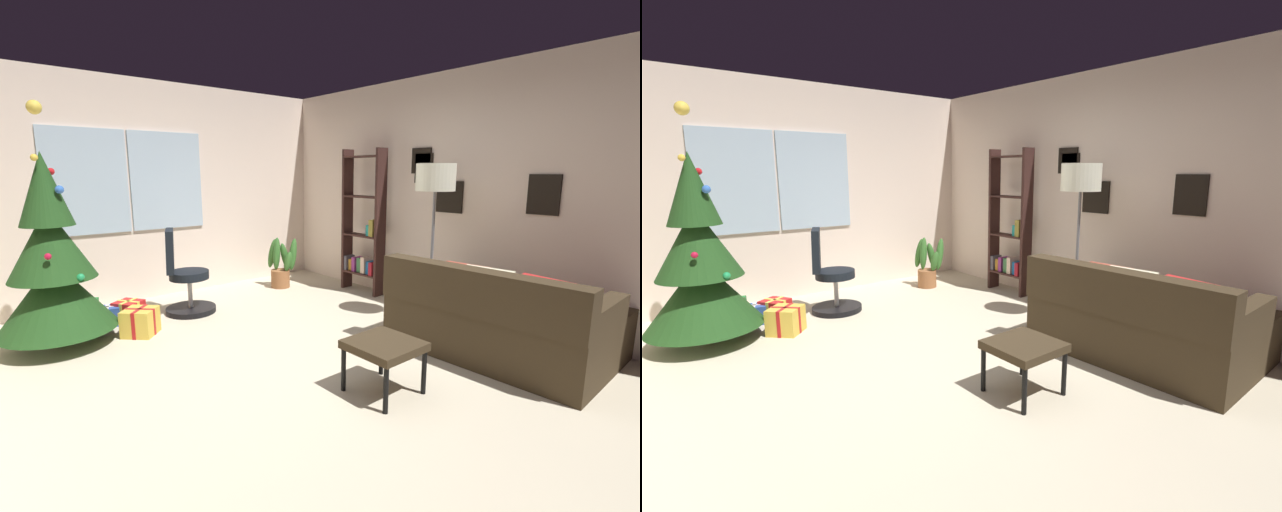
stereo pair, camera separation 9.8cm
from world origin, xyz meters
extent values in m
cube|color=beige|center=(0.00, 0.00, -0.05)|extent=(4.65, 5.91, 0.10)
cube|color=#F0DAC8|center=(0.00, 3.01, 1.34)|extent=(4.65, 0.10, 2.69)
cube|color=silver|center=(-0.81, 2.95, 1.48)|extent=(0.90, 0.03, 1.20)
cube|color=silver|center=(0.12, 2.95, 1.48)|extent=(0.90, 0.03, 1.20)
cube|color=#F0DAC8|center=(2.37, 0.00, 1.34)|extent=(0.10, 5.91, 2.69)
cube|color=black|center=(2.31, 0.26, 1.31)|extent=(0.02, 0.33, 0.36)
cube|color=black|center=(2.31, -0.77, 1.38)|extent=(0.02, 0.30, 0.38)
cube|color=black|center=(2.31, 0.67, 1.72)|extent=(0.02, 0.27, 0.30)
cube|color=black|center=(2.31, 0.63, 1.63)|extent=(0.02, 0.24, 0.34)
cube|color=#382C1C|center=(1.49, -0.80, 0.22)|extent=(0.95, 1.76, 0.45)
cube|color=#382C1C|center=(1.12, -0.81, 0.64)|extent=(0.25, 1.74, 0.38)
cube|color=#382C1C|center=(1.51, -1.59, 0.55)|extent=(0.90, 0.17, 0.20)
cube|color=#382C1C|center=(1.47, 0.00, 0.55)|extent=(0.90, 0.17, 0.20)
cube|color=#382C1C|center=(2.28, -1.19, 0.22)|extent=(0.68, 0.92, 0.45)
cube|color=red|center=(1.26, -1.31, 0.62)|extent=(0.27, 0.43, 0.42)
cube|color=beige|center=(1.24, -0.85, 0.62)|extent=(0.22, 0.42, 0.41)
cube|color=#9C4130|center=(1.24, -0.65, 0.62)|extent=(0.18, 0.41, 0.41)
cube|color=#382C1C|center=(0.24, -0.63, 0.36)|extent=(0.47, 0.47, 0.06)
cylinder|color=black|center=(0.03, -0.84, 0.17)|extent=(0.04, 0.04, 0.33)
cylinder|color=black|center=(0.45, -0.84, 0.17)|extent=(0.04, 0.04, 0.33)
cylinder|color=black|center=(0.03, -0.43, 0.17)|extent=(0.04, 0.04, 0.33)
cylinder|color=black|center=(0.45, -0.43, 0.17)|extent=(0.04, 0.04, 0.33)
cylinder|color=#4C331E|center=(-1.38, 1.90, 0.08)|extent=(0.12, 0.12, 0.16)
cone|color=#1C4018|center=(-1.38, 1.90, 0.49)|extent=(1.01, 1.01, 0.65)
cone|color=#1C4018|center=(-1.38, 1.90, 0.97)|extent=(0.73, 0.73, 0.65)
cone|color=#1C4018|center=(-1.38, 1.90, 1.45)|extent=(0.44, 0.44, 0.65)
sphere|color=red|center=(-1.30, 1.99, 1.59)|extent=(0.06, 0.06, 0.06)
sphere|color=gold|center=(-1.44, 1.82, 1.71)|extent=(0.06, 0.06, 0.06)
sphere|color=silver|center=(-1.34, 2.01, 1.62)|extent=(0.06, 0.06, 0.06)
sphere|color=blue|center=(-1.29, 1.77, 1.44)|extent=(0.07, 0.07, 0.07)
sphere|color=#1E8C4C|center=(-1.23, 1.59, 0.69)|extent=(0.07, 0.07, 0.07)
sphere|color=#B21433|center=(-1.45, 1.61, 0.90)|extent=(0.06, 0.06, 0.06)
sphere|color=#F2D14C|center=(-1.38, 1.90, 2.13)|extent=(0.12, 0.12, 0.12)
cube|color=red|center=(-0.69, 2.16, 0.11)|extent=(0.34, 0.34, 0.23)
cube|color=#EAD84C|center=(-0.69, 2.16, 0.11)|extent=(0.23, 0.17, 0.24)
cube|color=#EAD84C|center=(-0.69, 2.16, 0.11)|extent=(0.17, 0.24, 0.24)
cube|color=#1E722D|center=(-1.05, 2.41, 0.12)|extent=(0.29, 0.31, 0.25)
cube|color=red|center=(-1.05, 2.41, 0.12)|extent=(0.21, 0.13, 0.26)
cube|color=red|center=(-1.05, 2.41, 0.12)|extent=(0.14, 0.24, 0.26)
cube|color=gold|center=(-0.73, 1.70, 0.13)|extent=(0.41, 0.41, 0.26)
cube|color=#B21919|center=(-0.73, 1.70, 0.13)|extent=(0.23, 0.24, 0.27)
cube|color=#B21919|center=(-0.73, 1.70, 0.13)|extent=(0.24, 0.23, 0.27)
cube|color=#2D4C99|center=(-0.90, 2.20, 0.10)|extent=(0.29, 0.27, 0.20)
cube|color=silver|center=(-0.90, 2.20, 0.10)|extent=(0.25, 0.11, 0.21)
cube|color=silver|center=(-0.90, 2.20, 0.10)|extent=(0.10, 0.21, 0.21)
cylinder|color=black|center=(-0.05, 2.05, 0.03)|extent=(0.56, 0.56, 0.06)
cylinder|color=#B2B2B7|center=(-0.05, 2.05, 0.25)|extent=(0.05, 0.05, 0.38)
cylinder|color=black|center=(-0.05, 2.05, 0.44)|extent=(0.44, 0.44, 0.09)
cube|color=black|center=(-0.22, 2.12, 0.73)|extent=(0.24, 0.40, 0.48)
cube|color=#371F1B|center=(2.10, 1.11, 0.94)|extent=(0.18, 0.04, 1.88)
cube|color=#371F1B|center=(2.10, 1.71, 0.94)|extent=(0.18, 0.04, 1.88)
cube|color=#371F1B|center=(2.10, 1.41, 0.25)|extent=(0.18, 0.56, 0.02)
cube|color=#371F1B|center=(2.10, 1.41, 0.76)|extent=(0.18, 0.56, 0.02)
cube|color=#371F1B|center=(2.10, 1.41, 1.27)|extent=(0.18, 0.56, 0.02)
cube|color=#371F1B|center=(2.10, 1.41, 1.78)|extent=(0.18, 0.56, 0.02)
cube|color=maroon|center=(2.11, 1.20, 0.35)|extent=(0.17, 0.06, 0.17)
cube|color=#154F89|center=(2.12, 1.27, 0.35)|extent=(0.14, 0.07, 0.17)
cube|color=beige|center=(2.12, 1.35, 0.37)|extent=(0.16, 0.07, 0.22)
cube|color=#3D7244|center=(2.13, 1.44, 0.36)|extent=(0.13, 0.08, 0.19)
cube|color=#852F73|center=(2.12, 1.52, 0.36)|extent=(0.15, 0.06, 0.19)
cube|color=#B17525|center=(2.12, 1.60, 0.34)|extent=(0.14, 0.05, 0.16)
cube|color=#54515C|center=(2.11, 1.67, 0.36)|extent=(0.17, 0.06, 0.20)
cube|color=olive|center=(2.11, 1.20, 0.88)|extent=(0.17, 0.07, 0.21)
cube|color=teal|center=(2.12, 1.28, 0.84)|extent=(0.14, 0.06, 0.14)
cylinder|color=slate|center=(1.83, 0.12, 0.01)|extent=(0.28, 0.28, 0.03)
cylinder|color=slate|center=(1.83, 0.12, 0.71)|extent=(0.03, 0.03, 1.37)
cylinder|color=white|center=(1.83, 0.12, 1.54)|extent=(0.41, 0.41, 0.28)
cylinder|color=#955D37|center=(1.39, 2.30, 0.12)|extent=(0.26, 0.26, 0.24)
ellipsoid|color=#346728|center=(1.53, 2.20, 0.46)|extent=(0.23, 0.18, 0.46)
ellipsoid|color=#346728|center=(1.44, 2.18, 0.38)|extent=(0.19, 0.16, 0.30)
ellipsoid|color=#346728|center=(1.49, 2.33, 0.43)|extent=(0.19, 0.17, 0.39)
ellipsoid|color=#346728|center=(1.36, 2.45, 0.46)|extent=(0.14, 0.22, 0.45)
ellipsoid|color=#346728|center=(1.37, 2.36, 0.47)|extent=(0.18, 0.16, 0.47)
camera|label=1|loc=(-2.03, -2.60, 1.59)|focal=24.52mm
camera|label=2|loc=(-1.95, -2.66, 1.59)|focal=24.52mm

